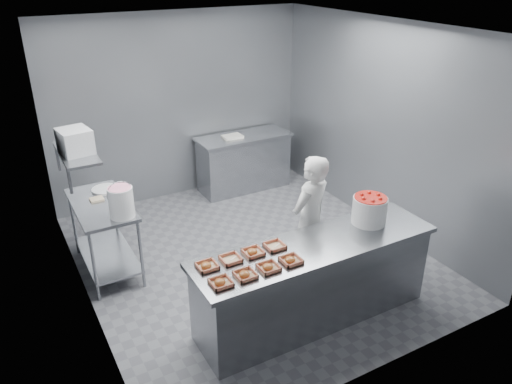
% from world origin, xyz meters
% --- Properties ---
extents(floor, '(4.50, 4.50, 0.00)m').
position_xyz_m(floor, '(0.00, 0.00, 0.00)').
color(floor, '#4C4C51').
rests_on(floor, ground).
extents(ceiling, '(4.50, 4.50, 0.00)m').
position_xyz_m(ceiling, '(0.00, 0.00, 2.80)').
color(ceiling, white).
rests_on(ceiling, wall_back).
extents(wall_back, '(4.00, 0.04, 2.80)m').
position_xyz_m(wall_back, '(0.00, 2.25, 1.40)').
color(wall_back, slate).
rests_on(wall_back, ground).
extents(wall_left, '(0.04, 4.50, 2.80)m').
position_xyz_m(wall_left, '(-2.00, 0.00, 1.40)').
color(wall_left, slate).
rests_on(wall_left, ground).
extents(wall_right, '(0.04, 4.50, 2.80)m').
position_xyz_m(wall_right, '(2.00, 0.00, 1.40)').
color(wall_right, slate).
rests_on(wall_right, ground).
extents(service_counter, '(2.60, 0.70, 0.90)m').
position_xyz_m(service_counter, '(0.00, -1.35, 0.45)').
color(service_counter, slate).
rests_on(service_counter, ground).
extents(prep_table, '(0.60, 1.20, 0.90)m').
position_xyz_m(prep_table, '(-1.65, 0.60, 0.59)').
color(prep_table, slate).
rests_on(prep_table, ground).
extents(back_counter, '(1.50, 0.60, 0.90)m').
position_xyz_m(back_counter, '(0.90, 1.90, 0.45)').
color(back_counter, slate).
rests_on(back_counter, ground).
extents(wall_shelf, '(0.35, 0.90, 0.03)m').
position_xyz_m(wall_shelf, '(-1.82, 0.60, 1.55)').
color(wall_shelf, slate).
rests_on(wall_shelf, wall_left).
extents(tray_0, '(0.19, 0.18, 0.06)m').
position_xyz_m(tray_0, '(-1.12, -1.50, 0.92)').
color(tray_0, tan).
rests_on(tray_0, service_counter).
extents(tray_1, '(0.19, 0.18, 0.06)m').
position_xyz_m(tray_1, '(-0.88, -1.50, 0.92)').
color(tray_1, tan).
rests_on(tray_1, service_counter).
extents(tray_2, '(0.19, 0.18, 0.06)m').
position_xyz_m(tray_2, '(-0.64, -1.50, 0.92)').
color(tray_2, tan).
rests_on(tray_2, service_counter).
extents(tray_3, '(0.19, 0.18, 0.06)m').
position_xyz_m(tray_3, '(-0.40, -1.50, 0.92)').
color(tray_3, tan).
rests_on(tray_3, service_counter).
extents(tray_4, '(0.19, 0.18, 0.06)m').
position_xyz_m(tray_4, '(-1.12, -1.20, 0.92)').
color(tray_4, tan).
rests_on(tray_4, service_counter).
extents(tray_5, '(0.19, 0.18, 0.04)m').
position_xyz_m(tray_5, '(-0.87, -1.20, 0.92)').
color(tray_5, tan).
rests_on(tray_5, service_counter).
extents(tray_6, '(0.19, 0.18, 0.06)m').
position_xyz_m(tray_6, '(-0.64, -1.20, 0.92)').
color(tray_6, tan).
rests_on(tray_6, service_counter).
extents(tray_7, '(0.19, 0.18, 0.04)m').
position_xyz_m(tray_7, '(-0.39, -1.20, 0.92)').
color(tray_7, tan).
rests_on(tray_7, service_counter).
extents(worker, '(0.66, 0.55, 1.56)m').
position_xyz_m(worker, '(0.34, -0.75, 0.78)').
color(worker, silver).
rests_on(worker, ground).
extents(strawberry_tub, '(0.36, 0.36, 0.30)m').
position_xyz_m(strawberry_tub, '(0.74, -1.26, 1.06)').
color(strawberry_tub, silver).
rests_on(strawberry_tub, service_counter).
extents(glaze_bucket, '(0.29, 0.27, 0.42)m').
position_xyz_m(glaze_bucket, '(-1.51, 0.16, 1.08)').
color(glaze_bucket, silver).
rests_on(glaze_bucket, prep_table).
extents(bucket_lid, '(0.34, 0.34, 0.03)m').
position_xyz_m(bucket_lid, '(-1.51, 0.93, 0.91)').
color(bucket_lid, silver).
rests_on(bucket_lid, prep_table).
extents(rag, '(0.16, 0.14, 0.02)m').
position_xyz_m(rag, '(-1.67, 0.70, 0.91)').
color(rag, '#CCB28C').
rests_on(rag, prep_table).
extents(appliance, '(0.35, 0.39, 0.26)m').
position_xyz_m(appliance, '(-1.82, 0.56, 1.70)').
color(appliance, gray).
rests_on(appliance, wall_shelf).
extents(paper_stack, '(0.31, 0.23, 0.04)m').
position_xyz_m(paper_stack, '(0.71, 1.90, 0.92)').
color(paper_stack, silver).
rests_on(paper_stack, back_counter).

